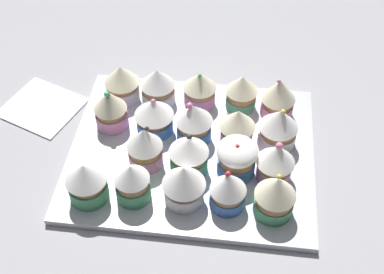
{
  "coord_description": "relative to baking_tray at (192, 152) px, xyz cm",
  "views": [
    {
      "loc": [
        6.6,
        -54.39,
        64.5
      ],
      "look_at": [
        0.0,
        0.0,
        4.2
      ],
      "focal_mm": 48.0,
      "sensor_mm": 36.0,
      "label": 1
    }
  ],
  "objects": [
    {
      "name": "cupcake_5",
      "position": [
        -6.93,
        -3.59,
        4.47
      ],
      "size": [
        5.64,
        5.64,
        7.77
      ],
      "color": "pink",
      "rests_on": "baking_tray"
    },
    {
      "name": "cupcake_14",
      "position": [
        -13.65,
        10.85,
        4.25
      ],
      "size": [
        6.14,
        6.14,
        7.04
      ],
      "color": "white",
      "rests_on": "baking_tray"
    },
    {
      "name": "cupcake_3",
      "position": [
        6.45,
        -9.98,
        4.03
      ],
      "size": [
        5.4,
        5.4,
        7.05
      ],
      "color": "#477AC6",
      "rests_on": "baking_tray"
    },
    {
      "name": "cupcake_6",
      "position": [
        -0.1,
        -4.05,
        4.19
      ],
      "size": [
        6.17,
        6.17,
        7.27
      ],
      "color": "#4C9E6B",
      "rests_on": "baking_tray"
    },
    {
      "name": "cupcake_18",
      "position": [
        13.5,
        9.96,
        4.46
      ],
      "size": [
        5.8,
        5.8,
        7.69
      ],
      "color": "pink",
      "rests_on": "baking_tray"
    },
    {
      "name": "cupcake_2",
      "position": [
        0.39,
        -9.87,
        4.49
      ],
      "size": [
        6.47,
        6.47,
        7.38
      ],
      "color": "white",
      "rests_on": "baking_tray"
    },
    {
      "name": "cupcake_15",
      "position": [
        -7.35,
        10.92,
        4.1
      ],
      "size": [
        6.03,
        6.03,
        6.88
      ],
      "color": "white",
      "rests_on": "baking_tray"
    },
    {
      "name": "baking_tray",
      "position": [
        0.0,
        0.0,
        0.0
      ],
      "size": [
        39.49,
        32.48,
        1.2
      ],
      "color": "silver",
      "rests_on": "ground_plane"
    },
    {
      "name": "cupcake_9",
      "position": [
        -14.09,
        4.04,
        4.36
      ],
      "size": [
        5.51,
        5.51,
        7.77
      ],
      "color": "pink",
      "rests_on": "baking_tray"
    },
    {
      "name": "cupcake_0",
      "position": [
        -14.19,
        -11.06,
        4.33
      ],
      "size": [
        6.22,
        6.22,
        7.24
      ],
      "color": "#4C9E6B",
      "rests_on": "baking_tray"
    },
    {
      "name": "cupcake_13",
      "position": [
        13.53,
        3.06,
        4.39
      ],
      "size": [
        6.28,
        6.28,
        7.71
      ],
      "color": "white",
      "rests_on": "baking_tray"
    },
    {
      "name": "cupcake_4",
      "position": [
        13.18,
        -10.42,
        4.45
      ],
      "size": [
        5.98,
        5.98,
        7.76
      ],
      "color": "#4C9E6B",
      "rests_on": "baking_tray"
    },
    {
      "name": "cupcake_12",
      "position": [
        7.0,
        2.82,
        4.24
      ],
      "size": [
        5.87,
        5.87,
        6.86
      ],
      "color": "pink",
      "rests_on": "baking_tray"
    },
    {
      "name": "cupcake_17",
      "position": [
        7.23,
        11.02,
        4.15
      ],
      "size": [
        5.57,
        5.57,
        6.84
      ],
      "color": "#4C9E6B",
      "rests_on": "baking_tray"
    },
    {
      "name": "cupcake_7",
      "position": [
        7.33,
        -3.78,
        4.01
      ],
      "size": [
        6.31,
        6.31,
        6.76
      ],
      "color": "#477AC6",
      "rests_on": "baking_tray"
    },
    {
      "name": "cupcake_11",
      "position": [
        -0.49,
        2.7,
        4.39
      ],
      "size": [
        6.11,
        6.11,
        7.61
      ],
      "color": "#477AC6",
      "rests_on": "baking_tray"
    },
    {
      "name": "cupcake_16",
      "position": [
        0.22,
        11.05,
        4.1
      ],
      "size": [
        5.77,
        5.77,
        6.99
      ],
      "color": "pink",
      "rests_on": "baking_tray"
    },
    {
      "name": "ground_plane",
      "position": [
        0.0,
        0.0,
        -2.1
      ],
      "size": [
        180.0,
        180.0,
        3.0
      ],
      "primitive_type": "cube",
      "color": "#9E9EA3"
    },
    {
      "name": "cupcake_10",
      "position": [
        -6.72,
        3.68,
        4.04
      ],
      "size": [
        6.55,
        6.55,
        6.88
      ],
      "color": "#477AC6",
      "rests_on": "baking_tray"
    },
    {
      "name": "cupcake_8",
      "position": [
        13.17,
        -4.02,
        4.34
      ],
      "size": [
        5.91,
        5.91,
        7.43
      ],
      "color": "pink",
      "rests_on": "baking_tray"
    },
    {
      "name": "napkin",
      "position": [
        -27.98,
        7.62,
        -0.3
      ],
      "size": [
        15.91,
        15.12,
        0.6
      ],
      "primitive_type": "cube",
      "rotation": [
        0.0,
        0.0,
        -0.37
      ],
      "color": "white",
      "rests_on": "ground_plane"
    },
    {
      "name": "cupcake_1",
      "position": [
        -7.57,
        -10.27,
        4.15
      ],
      "size": [
        5.29,
        5.29,
        7.07
      ],
      "color": "#4C9E6B",
      "rests_on": "baking_tray"
    }
  ]
}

